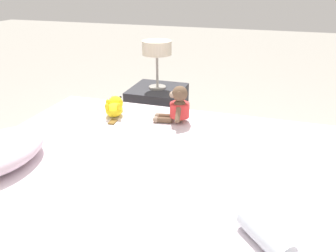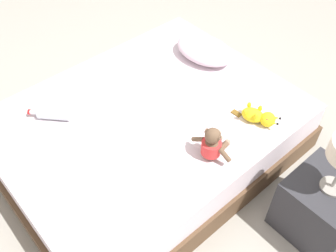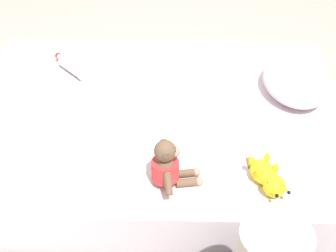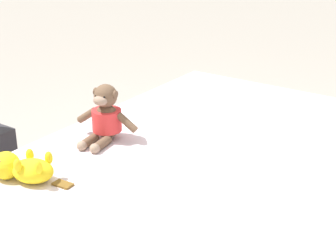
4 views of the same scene
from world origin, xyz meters
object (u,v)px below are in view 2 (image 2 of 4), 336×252
object	(u,v)px
bed	(149,134)
pillow	(205,50)
plush_monkey	(212,145)
nightstand	(321,207)
plush_yellow_creature	(259,117)
glass_bottle	(53,114)

from	to	relation	value
bed	pillow	xyz separation A→B (m)	(-0.20, 0.74, 0.28)
pillow	plush_monkey	xyz separation A→B (m)	(0.74, -0.67, 0.03)
plush_monkey	nightstand	size ratio (longest dim) A/B	0.67
plush_yellow_creature	plush_monkey	bearing A→B (deg)	-90.81
bed	plush_monkey	size ratio (longest dim) A/B	7.08
glass_bottle	nightstand	bearing A→B (deg)	30.97
bed	pillow	bearing A→B (deg)	104.93
bed	nightstand	size ratio (longest dim) A/B	4.71
pillow	nightstand	xyz separation A→B (m)	(1.36, -0.32, -0.28)
glass_bottle	nightstand	world-z (taller)	glass_bottle
pillow	glass_bottle	size ratio (longest dim) A/B	2.12
plush_yellow_creature	glass_bottle	xyz separation A→B (m)	(-0.92, -1.01, -0.01)
bed	plush_monkey	distance (m)	0.63
bed	glass_bottle	xyz separation A→B (m)	(-0.37, -0.51, 0.26)
plush_monkey	glass_bottle	distance (m)	1.08
plush_monkey	glass_bottle	world-z (taller)	plush_monkey
bed	nightstand	distance (m)	1.24
plush_yellow_creature	nightstand	distance (m)	0.68
bed	plush_monkey	xyz separation A→B (m)	(0.54, 0.06, 0.31)
plush_monkey	plush_yellow_creature	world-z (taller)	plush_monkey
plush_monkey	nightstand	xyz separation A→B (m)	(0.62, 0.35, -0.31)
bed	nightstand	world-z (taller)	bed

